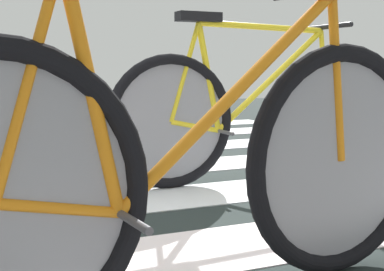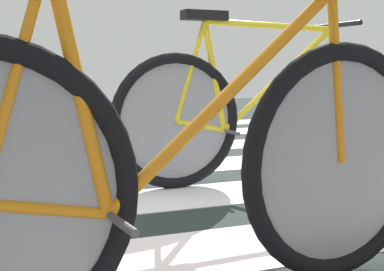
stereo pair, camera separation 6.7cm
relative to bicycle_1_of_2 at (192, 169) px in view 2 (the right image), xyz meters
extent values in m
cube|color=#212A29|center=(-0.03, 1.39, -0.40)|extent=(18.00, 14.00, 0.02)
cube|color=silver|center=(-0.07, 0.40, -0.38)|extent=(5.20, 0.44, 0.00)
cube|color=silver|center=(0.07, 1.15, -0.38)|extent=(5.20, 0.44, 0.00)
cube|color=silver|center=(-0.09, 1.89, -0.38)|extent=(5.20, 0.44, 0.00)
cube|color=silver|center=(-0.05, 2.65, -0.38)|extent=(5.20, 0.44, 0.00)
cube|color=silver|center=(0.05, 3.44, -0.38)|extent=(5.20, 0.44, 0.00)
cube|color=silver|center=(0.00, 4.20, -0.38)|extent=(5.20, 0.44, 0.00)
torus|color=black|center=(0.51, 0.07, -0.03)|extent=(0.72, 0.15, 0.72)
cylinder|color=gray|center=(0.51, 0.07, -0.03)|extent=(0.60, 0.09, 0.61)
cylinder|color=orange|center=(0.11, 0.02, 0.19)|extent=(0.70, 0.13, 0.59)
cylinder|color=orange|center=(-0.28, -0.04, 0.20)|extent=(0.16, 0.05, 0.59)
cylinder|color=orange|center=(-0.36, -0.05, -0.06)|extent=(0.29, 0.07, 0.09)
cylinder|color=orange|center=(-0.42, -0.06, 0.23)|extent=(0.19, 0.05, 0.53)
cylinder|color=orange|center=(0.48, 0.06, 0.22)|extent=(0.09, 0.04, 0.50)
cylinder|color=#4C4C51|center=(-0.22, -0.03, -0.09)|extent=(0.07, 0.34, 0.02)
torus|color=black|center=(0.43, 1.35, -0.03)|extent=(0.72, 0.07, 0.72)
torus|color=black|center=(1.45, 1.37, -0.03)|extent=(0.72, 0.07, 0.72)
cylinder|color=gray|center=(0.43, 1.35, -0.03)|extent=(0.61, 0.02, 0.61)
cylinder|color=gray|center=(1.45, 1.37, -0.03)|extent=(0.61, 0.02, 0.61)
cylinder|color=yellow|center=(0.99, 1.36, 0.48)|extent=(0.80, 0.05, 0.05)
cylinder|color=yellow|center=(1.05, 1.36, 0.19)|extent=(0.70, 0.05, 0.59)
cylinder|color=yellow|center=(0.65, 1.35, 0.20)|extent=(0.15, 0.04, 0.59)
cylinder|color=yellow|center=(0.57, 1.35, -0.06)|extent=(0.29, 0.03, 0.09)
cylinder|color=yellow|center=(0.51, 1.35, 0.23)|extent=(0.18, 0.03, 0.53)
cylinder|color=yellow|center=(1.42, 1.37, 0.22)|extent=(0.09, 0.03, 0.50)
cube|color=black|center=(0.59, 1.35, 0.52)|extent=(0.24, 0.10, 0.05)
cylinder|color=black|center=(1.39, 1.37, 0.49)|extent=(0.04, 0.52, 0.03)
cylinder|color=#4C4C51|center=(0.71, 1.35, -0.09)|extent=(0.03, 0.34, 0.02)
camera|label=1|loc=(-0.53, -1.22, 0.26)|focal=48.74mm
camera|label=2|loc=(-0.47, -1.22, 0.26)|focal=48.74mm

